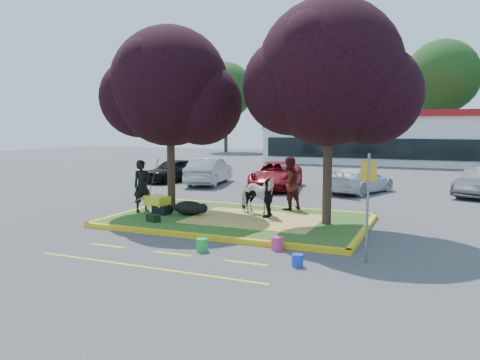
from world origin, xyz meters
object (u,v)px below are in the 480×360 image
at_px(car_silver, 209,171).
at_px(bucket_green, 202,245).
at_px(calf, 189,208).
at_px(sign_post, 368,196).
at_px(wheelbarrow, 157,201).
at_px(bucket_pink, 277,243).
at_px(car_black, 173,170).
at_px(bucket_blue, 297,260).
at_px(cow, 257,195).
at_px(handler, 142,186).

bearing_deg(car_silver, bucket_green, 106.32).
bearing_deg(calf, sign_post, -44.57).
relative_size(wheelbarrow, car_silver, 0.36).
xyz_separation_m(wheelbarrow, car_silver, (-2.47, 8.91, 0.15)).
distance_m(bucket_pink, car_black, 15.50).
height_order(calf, bucket_blue, calf).
distance_m(sign_post, car_silver, 15.43).
bearing_deg(cow, car_black, 61.18).
xyz_separation_m(cow, calf, (-2.12, -0.88, -0.44)).
height_order(cow, car_silver, cow).
xyz_separation_m(calf, car_black, (-6.13, 9.11, 0.27)).
bearing_deg(wheelbarrow, bucket_green, -26.13).
xyz_separation_m(cow, car_black, (-8.25, 8.23, -0.17)).
relative_size(sign_post, bucket_pink, 7.55).
height_order(calf, handler, handler).
relative_size(cow, wheelbarrow, 1.01).
distance_m(handler, sign_post, 8.64).
relative_size(calf, bucket_pink, 3.30).
relative_size(cow, bucket_pink, 4.74).
height_order(calf, car_silver, car_silver).
height_order(cow, bucket_green, cow).
height_order(handler, bucket_blue, handler).
bearing_deg(handler, bucket_blue, -90.69).
bearing_deg(handler, bucket_pink, -85.14).
distance_m(bucket_green, bucket_pink, 1.93).
xyz_separation_m(bucket_green, bucket_blue, (2.60, -0.31, -0.02)).
relative_size(sign_post, bucket_green, 7.79).
bearing_deg(car_black, car_silver, 7.54).
bearing_deg(calf, car_silver, 92.66).
bearing_deg(sign_post, handler, 169.00).
height_order(calf, wheelbarrow, wheelbarrow).
xyz_separation_m(handler, car_black, (-4.27, 9.18, -0.41)).
relative_size(car_black, car_silver, 0.89).
xyz_separation_m(cow, sign_post, (4.18, -3.75, 0.76)).
height_order(wheelbarrow, bucket_pink, wheelbarrow).
relative_size(handler, wheelbarrow, 1.16).
bearing_deg(bucket_blue, car_silver, 124.31).
bearing_deg(bucket_blue, bucket_pink, 126.60).
height_order(bucket_pink, car_silver, car_silver).
bearing_deg(car_black, bucket_green, -42.31).
bearing_deg(sign_post, car_silver, 138.47).
xyz_separation_m(handler, sign_post, (8.16, -2.80, 0.52)).
distance_m(calf, car_silver, 9.59).
height_order(wheelbarrow, bucket_green, wheelbarrow).
xyz_separation_m(bucket_blue, car_silver, (-8.62, 12.63, 0.57)).
xyz_separation_m(handler, car_silver, (-1.85, 8.91, -0.35)).
height_order(sign_post, bucket_blue, sign_post).
bearing_deg(wheelbarrow, cow, 33.53).
distance_m(cow, calf, 2.34).
relative_size(cow, car_black, 0.41).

